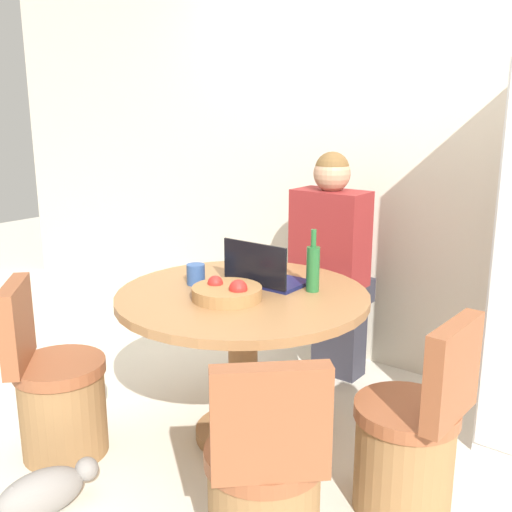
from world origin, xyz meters
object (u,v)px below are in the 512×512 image
at_px(chair_near_left_corner, 57,397).
at_px(chair_near_right_corner, 265,497).
at_px(laptop, 264,275).
at_px(bottle, 313,267).
at_px(person_seated, 333,260).
at_px(fruit_bowl, 227,292).
at_px(cat, 44,492).
at_px(chair_right_side, 409,446).
at_px(dining_table, 243,327).

xyz_separation_m(chair_near_left_corner, chair_near_right_corner, (1.16, 0.01, 0.00)).
relative_size(laptop, bottle, 1.24).
distance_m(person_seated, fruit_bowl, 0.91).
bearing_deg(bottle, cat, -113.96).
bearing_deg(fruit_bowl, cat, -108.46).
distance_m(chair_right_side, person_seated, 1.25).
relative_size(chair_right_side, cat, 1.81).
bearing_deg(person_seated, chair_near_left_corner, 67.56).
relative_size(person_seated, fruit_bowl, 4.27).
bearing_deg(chair_right_side, chair_near_right_corner, -22.21).
bearing_deg(laptop, chair_near_right_corner, 127.00).
relative_size(laptop, fruit_bowl, 1.15).
height_order(dining_table, person_seated, person_seated).
bearing_deg(chair_near_left_corner, laptop, -83.53).
distance_m(chair_right_side, bottle, 0.86).
bearing_deg(bottle, chair_near_right_corner, -67.29).
bearing_deg(dining_table, laptop, 89.34).
bearing_deg(chair_right_side, dining_table, -90.00).
height_order(chair_near_right_corner, person_seated, person_seated).
distance_m(chair_near_left_corner, chair_near_right_corner, 1.16).
bearing_deg(fruit_bowl, chair_near_right_corner, -40.68).
distance_m(fruit_bowl, bottle, 0.41).
relative_size(dining_table, laptop, 3.23).
relative_size(dining_table, person_seated, 0.87).
xyz_separation_m(dining_table, chair_near_left_corner, (-0.58, -0.61, -0.28)).
xyz_separation_m(chair_right_side, person_seated, (-0.84, 0.82, 0.44)).
xyz_separation_m(person_seated, cat, (-0.26, -1.71, -0.62)).
xyz_separation_m(dining_table, laptop, (0.00, 0.16, 0.21)).
bearing_deg(bottle, chair_right_side, -21.55).
bearing_deg(chair_right_side, chair_near_left_corner, -65.67).
bearing_deg(chair_near_right_corner, fruit_bowl, -84.39).
xyz_separation_m(chair_right_side, chair_near_right_corner, (-0.26, -0.58, 0.00)).
relative_size(fruit_bowl, bottle, 1.07).
relative_size(person_seated, cat, 2.92).
bearing_deg(person_seated, bottle, 111.81).
distance_m(dining_table, chair_right_side, 0.89).
relative_size(chair_right_side, chair_near_left_corner, 1.00).
bearing_deg(dining_table, chair_near_right_corner, -46.29).
distance_m(chair_near_right_corner, cat, 0.91).
bearing_deg(chair_near_left_corner, dining_table, -90.00).
height_order(fruit_bowl, bottle, bottle).
bearing_deg(chair_near_right_corner, chair_near_left_corner, -43.45).
bearing_deg(chair_near_left_corner, fruit_bowl, -96.21).
relative_size(person_seated, bottle, 4.58).
bearing_deg(cat, fruit_bowl, -3.75).
relative_size(chair_near_right_corner, cat, 1.81).
height_order(chair_near_left_corner, person_seated, person_seated).
height_order(person_seated, laptop, person_seated).
height_order(chair_right_side, fruit_bowl, fruit_bowl).
distance_m(laptop, fruit_bowl, 0.28).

